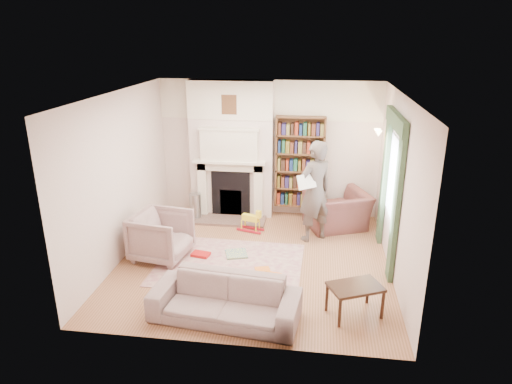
# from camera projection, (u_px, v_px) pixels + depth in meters

# --- Properties ---
(floor) EXTENTS (4.50, 4.50, 0.00)m
(floor) POSITION_uv_depth(u_px,v_px,m) (254.00, 260.00, 7.79)
(floor) COLOR brown
(floor) RESTS_ON ground
(ceiling) EXTENTS (4.50, 4.50, 0.00)m
(ceiling) POSITION_uv_depth(u_px,v_px,m) (254.00, 94.00, 6.86)
(ceiling) COLOR white
(ceiling) RESTS_ON wall_back
(wall_back) EXTENTS (4.50, 0.00, 4.50)m
(wall_back) POSITION_uv_depth(u_px,v_px,m) (269.00, 149.00, 9.43)
(wall_back) COLOR #F3DFD2
(wall_back) RESTS_ON floor
(wall_front) EXTENTS (4.50, 0.00, 4.50)m
(wall_front) POSITION_uv_depth(u_px,v_px,m) (227.00, 243.00, 5.23)
(wall_front) COLOR #F3DFD2
(wall_front) RESTS_ON floor
(wall_left) EXTENTS (0.00, 4.50, 4.50)m
(wall_left) POSITION_uv_depth(u_px,v_px,m) (121.00, 177.00, 7.61)
(wall_left) COLOR #F3DFD2
(wall_left) RESTS_ON floor
(wall_right) EXTENTS (0.00, 4.50, 4.50)m
(wall_right) POSITION_uv_depth(u_px,v_px,m) (398.00, 189.00, 7.04)
(wall_right) COLOR #F3DFD2
(wall_right) RESTS_ON floor
(fireplace) EXTENTS (1.70, 0.58, 2.80)m
(fireplace) POSITION_uv_depth(u_px,v_px,m) (232.00, 151.00, 9.34)
(fireplace) COLOR #F3DFD2
(fireplace) RESTS_ON floor
(bookcase) EXTENTS (1.00, 0.24, 1.85)m
(bookcase) POSITION_uv_depth(u_px,v_px,m) (300.00, 162.00, 9.30)
(bookcase) COLOR brown
(bookcase) RESTS_ON floor
(window) EXTENTS (0.02, 0.90, 1.30)m
(window) POSITION_uv_depth(u_px,v_px,m) (393.00, 178.00, 7.40)
(window) COLOR silver
(window) RESTS_ON wall_right
(curtain_left) EXTENTS (0.07, 0.32, 2.40)m
(curtain_left) POSITION_uv_depth(u_px,v_px,m) (396.00, 207.00, 6.84)
(curtain_left) COLOR #2D462E
(curtain_left) RESTS_ON floor
(curtain_right) EXTENTS (0.07, 0.32, 2.40)m
(curtain_right) POSITION_uv_depth(u_px,v_px,m) (384.00, 179.00, 8.14)
(curtain_right) COLOR #2D462E
(curtain_right) RESTS_ON floor
(pelmet) EXTENTS (0.09, 1.70, 0.24)m
(pelmet) POSITION_uv_depth(u_px,v_px,m) (396.00, 121.00, 7.10)
(pelmet) COLOR #2D462E
(pelmet) RESTS_ON wall_right
(wall_sconce) EXTENTS (0.20, 0.24, 0.24)m
(wall_sconce) POSITION_uv_depth(u_px,v_px,m) (375.00, 136.00, 8.31)
(wall_sconce) COLOR gold
(wall_sconce) RESTS_ON wall_right
(rug) EXTENTS (2.45, 1.91, 0.01)m
(rug) POSITION_uv_depth(u_px,v_px,m) (229.00, 264.00, 7.65)
(rug) COLOR beige
(rug) RESTS_ON floor
(armchair_reading) EXTENTS (1.43, 1.35, 0.74)m
(armchair_reading) POSITION_uv_depth(u_px,v_px,m) (337.00, 210.00, 8.98)
(armchair_reading) COLOR #4C2928
(armchair_reading) RESTS_ON floor
(armchair_left) EXTENTS (1.03, 1.01, 0.82)m
(armchair_left) POSITION_uv_depth(u_px,v_px,m) (161.00, 236.00, 7.76)
(armchair_left) COLOR #B4A194
(armchair_left) RESTS_ON floor
(sofa) EXTENTS (2.07, 1.00, 0.58)m
(sofa) POSITION_uv_depth(u_px,v_px,m) (225.00, 300.00, 6.12)
(sofa) COLOR #AEA190
(sofa) RESTS_ON floor
(man_reading) EXTENTS (0.82, 0.78, 1.89)m
(man_reading) POSITION_uv_depth(u_px,v_px,m) (315.00, 192.00, 8.28)
(man_reading) COLOR #4E453F
(man_reading) RESTS_ON floor
(newspaper) EXTENTS (0.36, 0.31, 0.25)m
(newspaper) POSITION_uv_depth(u_px,v_px,m) (307.00, 181.00, 8.03)
(newspaper) COLOR white
(newspaper) RESTS_ON man_reading
(coffee_table) EXTENTS (0.82, 0.70, 0.45)m
(coffee_table) POSITION_uv_depth(u_px,v_px,m) (354.00, 300.00, 6.23)
(coffee_table) COLOR #321C11
(coffee_table) RESTS_ON floor
(paraffin_heater) EXTENTS (0.31, 0.31, 0.55)m
(paraffin_heater) POSITION_uv_depth(u_px,v_px,m) (195.00, 206.00, 9.43)
(paraffin_heater) COLOR #95989C
(paraffin_heater) RESTS_ON floor
(rocking_horse) EXTENTS (0.55, 0.34, 0.45)m
(rocking_horse) POSITION_uv_depth(u_px,v_px,m) (250.00, 220.00, 8.87)
(rocking_horse) COLOR yellow
(rocking_horse) RESTS_ON rug
(board_game) EXTENTS (0.46, 0.46, 0.03)m
(board_game) POSITION_uv_depth(u_px,v_px,m) (236.00, 254.00, 7.96)
(board_game) COLOR #D5DA4D
(board_game) RESTS_ON rug
(game_box_lid) EXTENTS (0.34, 0.26, 0.05)m
(game_box_lid) POSITION_uv_depth(u_px,v_px,m) (201.00, 254.00, 7.92)
(game_box_lid) COLOR #B01414
(game_box_lid) RESTS_ON rug
(comic_annuals) EXTENTS (0.73, 0.57, 0.02)m
(comic_annuals) POSITION_uv_depth(u_px,v_px,m) (260.00, 274.00, 7.31)
(comic_annuals) COLOR red
(comic_annuals) RESTS_ON rug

